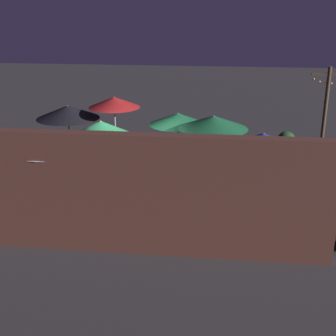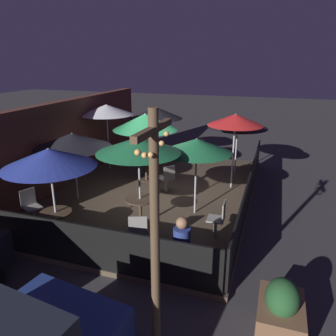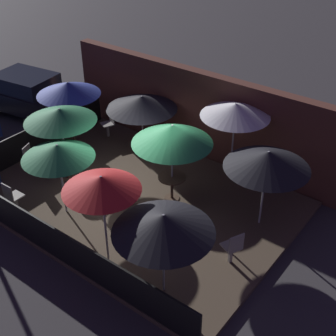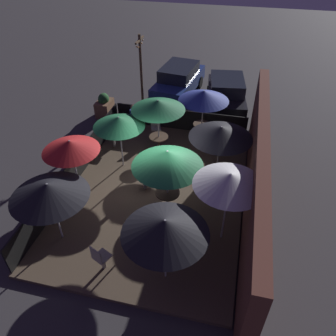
# 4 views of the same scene
# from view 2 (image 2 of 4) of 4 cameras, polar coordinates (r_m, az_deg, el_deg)

# --- Properties ---
(ground_plane) EXTENTS (60.00, 60.00, 0.00)m
(ground_plane) POSITION_cam_2_polar(r_m,az_deg,el_deg) (10.72, -2.34, -4.56)
(ground_plane) COLOR #383538
(patio_deck) EXTENTS (8.59, 6.04, 0.12)m
(patio_deck) POSITION_cam_2_polar(r_m,az_deg,el_deg) (10.70, -2.34, -4.26)
(patio_deck) COLOR brown
(patio_deck) RESTS_ON ground_plane
(building_wall) EXTENTS (10.19, 0.36, 2.88)m
(building_wall) POSITION_cam_2_polar(r_m,az_deg,el_deg) (11.77, -17.45, 4.10)
(building_wall) COLOR brown
(building_wall) RESTS_ON ground_plane
(fence_front) EXTENTS (8.39, 0.05, 0.95)m
(fence_front) POSITION_cam_2_polar(r_m,az_deg,el_deg) (9.91, 13.98, -3.41)
(fence_front) COLOR black
(fence_front) RESTS_ON patio_deck
(fence_side_left) EXTENTS (0.05, 5.84, 0.95)m
(fence_side_left) POSITION_cam_2_polar(r_m,az_deg,el_deg) (7.08, -14.97, -12.83)
(fence_side_left) COLOR black
(fence_side_left) RESTS_ON patio_deck
(patio_umbrella_0) EXTENTS (2.18, 2.18, 2.35)m
(patio_umbrella_0) POSITION_cam_2_polar(r_m,az_deg,el_deg) (11.03, -3.99, 8.03)
(patio_umbrella_0) COLOR #B2B2B7
(patio_umbrella_0) RESTS_ON patio_deck
(patio_umbrella_1) EXTENTS (2.03, 2.03, 2.26)m
(patio_umbrella_1) POSITION_cam_2_polar(r_m,az_deg,el_deg) (7.51, -20.00, 1.66)
(patio_umbrella_1) COLOR #B2B2B7
(patio_umbrella_1) RESTS_ON patio_deck
(patio_umbrella_2) EXTENTS (2.05, 2.05, 2.33)m
(patio_umbrella_2) POSITION_cam_2_polar(r_m,az_deg,el_deg) (7.82, -5.17, 3.99)
(patio_umbrella_2) COLOR #B2B2B7
(patio_umbrella_2) RESTS_ON patio_deck
(patio_umbrella_3) EXTENTS (1.74, 1.74, 2.45)m
(patio_umbrella_3) POSITION_cam_2_polar(r_m,az_deg,el_deg) (10.54, 11.64, 8.22)
(patio_umbrella_3) COLOR #B2B2B7
(patio_umbrella_3) RESTS_ON patio_deck
(patio_umbrella_4) EXTENTS (2.16, 2.16, 2.13)m
(patio_umbrella_4) POSITION_cam_2_polar(r_m,az_deg,el_deg) (12.18, 12.08, 7.86)
(patio_umbrella_4) COLOR #B2B2B7
(patio_umbrella_4) RESTS_ON patio_deck
(patio_umbrella_5) EXTENTS (1.97, 1.97, 2.48)m
(patio_umbrella_5) POSITION_cam_2_polar(r_m,az_deg,el_deg) (12.50, -10.67, 9.94)
(patio_umbrella_5) COLOR #B2B2B7
(patio_umbrella_5) RESTS_ON patio_deck
(patio_umbrella_6) EXTENTS (2.14, 2.14, 2.21)m
(patio_umbrella_6) POSITION_cam_2_polar(r_m,az_deg,el_deg) (13.52, -2.06, 9.56)
(patio_umbrella_6) COLOR #B2B2B7
(patio_umbrella_6) RESTS_ON patio_deck
(patio_umbrella_7) EXTENTS (1.87, 1.87, 2.11)m
(patio_umbrella_7) POSITION_cam_2_polar(r_m,az_deg,el_deg) (8.58, 4.99, 3.87)
(patio_umbrella_7) COLOR #B2B2B7
(patio_umbrella_7) RESTS_ON patio_deck
(patio_umbrella_8) EXTENTS (2.22, 2.22, 2.06)m
(patio_umbrella_8) POSITION_cam_2_polar(r_m,az_deg,el_deg) (9.83, -16.30, 4.64)
(patio_umbrella_8) COLOR #B2B2B7
(patio_umbrella_8) RESTS_ON patio_deck
(dining_table_0) EXTENTS (0.78, 0.78, 0.74)m
(dining_table_0) POSITION_cam_2_polar(r_m,az_deg,el_deg) (11.40, -3.83, 0.59)
(dining_table_0) COLOR #4C3828
(dining_table_0) RESTS_ON patio_deck
(dining_table_1) EXTENTS (0.72, 0.72, 0.76)m
(dining_table_1) POSITION_cam_2_polar(r_m,az_deg,el_deg) (8.03, -18.86, -8.34)
(dining_table_1) COLOR #4C3828
(dining_table_1) RESTS_ON patio_deck
(dining_table_2) EXTENTS (0.76, 0.76, 0.75)m
(dining_table_2) POSITION_cam_2_polar(r_m,az_deg,el_deg) (8.34, -4.86, -6.33)
(dining_table_2) COLOR #4C3828
(dining_table_2) RESTS_ON patio_deck
(patio_chair_0) EXTENTS (0.53, 0.53, 0.94)m
(patio_chair_0) POSITION_cam_2_polar(r_m,az_deg,el_deg) (9.12, -22.78, -6.07)
(patio_chair_0) COLOR gray
(patio_chair_0) RESTS_ON patio_deck
(patio_chair_1) EXTENTS (0.52, 0.52, 0.91)m
(patio_chair_1) POSITION_cam_2_polar(r_m,az_deg,el_deg) (7.32, -5.20, -10.92)
(patio_chair_1) COLOR gray
(patio_chair_1) RESTS_ON patio_deck
(patio_chair_2) EXTENTS (0.53, 0.53, 0.95)m
(patio_chair_2) POSITION_cam_2_polar(r_m,az_deg,el_deg) (13.51, 5.27, 3.20)
(patio_chair_2) COLOR gray
(patio_chair_2) RESTS_ON patio_deck
(patio_chair_3) EXTENTS (0.56, 0.56, 0.93)m
(patio_chair_3) POSITION_cam_2_polar(r_m,az_deg,el_deg) (10.30, -0.09, -1.76)
(patio_chair_3) COLOR gray
(patio_chair_3) RESTS_ON patio_deck
(patio_chair_4) EXTENTS (0.41, 0.41, 0.93)m
(patio_chair_4) POSITION_cam_2_polar(r_m,az_deg,el_deg) (7.90, 8.78, -8.60)
(patio_chair_4) COLOR gray
(patio_chair_4) RESTS_ON patio_deck
(patron_0) EXTENTS (0.36, 0.36, 1.19)m
(patron_0) POSITION_cam_2_polar(r_m,az_deg,el_deg) (6.66, 2.38, -13.59)
(patron_0) COLOR navy
(patron_0) RESTS_ON patio_deck
(planter_box) EXTENTS (0.96, 0.67, 1.13)m
(planter_box) POSITION_cam_2_polar(r_m,az_deg,el_deg) (5.70, 18.90, -23.28)
(planter_box) COLOR brown
(planter_box) RESTS_ON ground_plane
(light_post) EXTENTS (1.10, 0.12, 3.69)m
(light_post) POSITION_cam_2_polar(r_m,az_deg,el_deg) (4.23, -2.29, -11.76)
(light_post) COLOR brown
(light_post) RESTS_ON ground_plane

